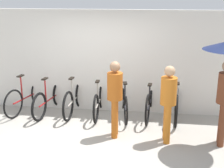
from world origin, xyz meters
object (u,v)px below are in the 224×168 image
at_px(parked_bicycle_3, 99,101).
at_px(pedestrian_center, 168,99).
at_px(parked_bicycle_2, 75,99).
at_px(parked_bicycle_6, 176,103).
at_px(parked_bicycle_1, 50,99).
at_px(pedestrian_leading, 115,94).
at_px(parked_bicycle_0, 27,96).
at_px(parked_bicycle_5, 150,101).
at_px(parked_bicycle_4, 124,102).

distance_m(parked_bicycle_3, pedestrian_center, 2.12).
relative_size(parked_bicycle_2, pedestrian_center, 1.08).
relative_size(parked_bicycle_3, parked_bicycle_6, 0.97).
xyz_separation_m(parked_bicycle_1, pedestrian_leading, (1.79, -1.11, 0.59)).
bearing_deg(parked_bicycle_0, parked_bicycle_2, -77.98).
xyz_separation_m(parked_bicycle_5, pedestrian_center, (0.36, -1.31, 0.54)).
bearing_deg(pedestrian_center, parked_bicycle_6, -106.24).
bearing_deg(parked_bicycle_6, parked_bicycle_3, 93.99).
bearing_deg(parked_bicycle_3, parked_bicycle_1, 89.86).
distance_m(parked_bicycle_2, parked_bicycle_6, 2.52).
distance_m(parked_bicycle_0, parked_bicycle_5, 3.14).
bearing_deg(pedestrian_leading, parked_bicycle_2, -46.39).
xyz_separation_m(parked_bicycle_4, parked_bicycle_6, (1.26, 0.01, 0.03)).
bearing_deg(parked_bicycle_4, parked_bicycle_3, 79.69).
relative_size(parked_bicycle_0, parked_bicycle_1, 1.00).
relative_size(parked_bicycle_1, parked_bicycle_6, 1.02).
xyz_separation_m(parked_bicycle_1, pedestrian_center, (2.88, -1.22, 0.56)).
bearing_deg(pedestrian_leading, parked_bicycle_3, -66.40).
xyz_separation_m(parked_bicycle_2, parked_bicycle_5, (1.89, 0.04, 0.01)).
bearing_deg(parked_bicycle_3, parked_bicycle_5, -88.77).
relative_size(parked_bicycle_3, parked_bicycle_4, 0.99).
bearing_deg(parked_bicycle_5, pedestrian_center, -159.37).
height_order(parked_bicycle_5, parked_bicycle_6, parked_bicycle_5).
distance_m(parked_bicycle_3, parked_bicycle_6, 1.89).
bearing_deg(pedestrian_center, parked_bicycle_0, -24.46).
bearing_deg(parked_bicycle_6, parked_bicycle_4, 94.18).
height_order(parked_bicycle_6, pedestrian_leading, pedestrian_leading).
bearing_deg(pedestrian_center, parked_bicycle_1, -27.15).
relative_size(parked_bicycle_5, parked_bicycle_6, 1.05).
relative_size(parked_bicycle_1, parked_bicycle_2, 1.03).
xyz_separation_m(parked_bicycle_5, parked_bicycle_6, (0.63, -0.06, 0.00)).
distance_m(parked_bicycle_1, parked_bicycle_4, 1.88).
distance_m(pedestrian_leading, pedestrian_center, 1.09).
bearing_deg(parked_bicycle_6, parked_bicycle_2, 93.63).
relative_size(parked_bicycle_5, pedestrian_leading, 1.11).
height_order(parked_bicycle_4, pedestrian_leading, pedestrian_leading).
bearing_deg(pedestrian_leading, parked_bicycle_1, -33.43).
xyz_separation_m(parked_bicycle_4, parked_bicycle_5, (0.63, 0.06, 0.02)).
bearing_deg(parked_bicycle_1, pedestrian_leading, -113.25).
relative_size(parked_bicycle_1, pedestrian_center, 1.11).
bearing_deg(pedestrian_center, parked_bicycle_5, -78.72).
relative_size(parked_bicycle_5, pedestrian_center, 1.13).
xyz_separation_m(parked_bicycle_0, pedestrian_center, (3.50, -1.30, 0.55)).
height_order(parked_bicycle_2, pedestrian_leading, pedestrian_leading).
relative_size(parked_bicycle_0, pedestrian_center, 1.11).
xyz_separation_m(parked_bicycle_3, parked_bicycle_5, (1.26, 0.06, 0.02)).
xyz_separation_m(parked_bicycle_0, pedestrian_leading, (2.42, -1.19, 0.57)).
height_order(parked_bicycle_2, parked_bicycle_6, parked_bicycle_2).
height_order(parked_bicycle_2, parked_bicycle_4, parked_bicycle_4).
height_order(parked_bicycle_6, pedestrian_center, pedestrian_center).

